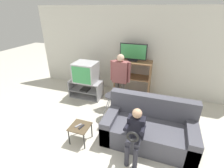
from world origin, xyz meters
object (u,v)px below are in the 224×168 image
television_main (86,72)px  television_flat (133,53)px  snack_table (80,128)px  person_seated_child (135,131)px  couch (149,128)px  folding_stool (112,99)px  tv_stand (86,89)px  media_shelf (132,78)px  remote_control_black (81,127)px  remote_control_white (78,126)px  person_standing_adult (120,77)px

television_main → television_flat: television_flat is taller
snack_table → person_seated_child: (1.12, -0.04, 0.27)m
television_flat → couch: 2.26m
folding_stool → person_seated_child: size_ratio=0.64×
tv_stand → person_seated_child: (1.88, -1.76, 0.34)m
media_shelf → remote_control_black: size_ratio=7.78×
television_main → remote_control_white: television_main is taller
folding_stool → remote_control_white: size_ratio=4.46×
person_standing_adult → television_flat: bearing=79.6°
television_flat → remote_control_black: 2.57m
person_standing_adult → person_seated_child: bearing=-64.7°
remote_control_black → tv_stand: bearing=128.9°
folding_stool → couch: 1.11m
remote_control_black → remote_control_white: size_ratio=1.00×
media_shelf → snack_table: bearing=-103.5°
tv_stand → media_shelf: (1.31, 0.57, 0.31)m
tv_stand → media_shelf: media_shelf is taller
person_standing_adult → person_seated_child: size_ratio=1.49×
remote_control_white → person_seated_child: person_seated_child is taller
media_shelf → folding_stool: 1.33m
remote_control_white → person_seated_child: bearing=27.9°
folding_stool → person_standing_adult: 0.67m
television_main → tv_stand: bearing=-138.6°
remote_control_white → person_standing_adult: person_standing_adult is taller
remote_control_black → couch: couch is taller
snack_table → person_standing_adult: bearing=76.1°
television_flat → remote_control_black: (-0.48, -2.33, -0.97)m
television_main → media_shelf: size_ratio=0.58×
television_main → snack_table: bearing=-67.0°
remote_control_black → remote_control_white: same height
television_flat → person_standing_adult: television_flat is taller
media_shelf → remote_control_white: (-0.58, -2.30, -0.18)m
person_standing_adult → snack_table: bearing=-103.9°
remote_control_black → person_standing_adult: bearing=91.8°
couch → television_flat: bearing=113.3°
tv_stand → television_flat: television_flat is taller
media_shelf → remote_control_white: media_shelf is taller
person_seated_child → snack_table: bearing=178.1°
tv_stand → couch: couch is taller
television_main → person_seated_child: size_ratio=0.65×
television_main → television_flat: bearing=24.4°
tv_stand → person_seated_child: size_ratio=0.97×
folding_stool → couch: size_ratio=0.36×
remote_control_white → television_main: bearing=141.5°
snack_table → remote_control_black: bearing=-20.5°
snack_table → remote_control_black: remote_control_black is taller
remote_control_white → person_seated_child: size_ratio=0.14×
television_flat → folding_stool: size_ratio=1.22×
remote_control_black → remote_control_white: 0.08m
remote_control_black → remote_control_white: bearing=-173.8°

